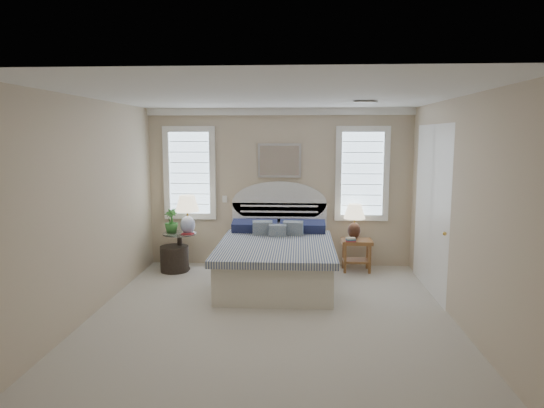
{
  "coord_description": "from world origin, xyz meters",
  "views": [
    {
      "loc": [
        0.35,
        -5.77,
        2.24
      ],
      "look_at": [
        -0.04,
        1.0,
        1.28
      ],
      "focal_mm": 32.0,
      "sensor_mm": 36.0,
      "label": 1
    }
  ],
  "objects_px": {
    "lamp_left": "(187,210)",
    "floor_pot": "(175,259)",
    "lamp_right": "(354,217)",
    "bed": "(276,258)",
    "side_table_left": "(180,247)",
    "nightstand_right": "(357,248)"
  },
  "relations": [
    {
      "from": "bed",
      "to": "lamp_left",
      "type": "height_order",
      "value": "bed"
    },
    {
      "from": "side_table_left",
      "to": "nightstand_right",
      "type": "bearing_deg",
      "value": 1.94
    },
    {
      "from": "floor_pot",
      "to": "lamp_left",
      "type": "height_order",
      "value": "lamp_left"
    },
    {
      "from": "nightstand_right",
      "to": "lamp_left",
      "type": "xyz_separation_m",
      "value": [
        -2.8,
        -0.13,
        0.64
      ]
    },
    {
      "from": "side_table_left",
      "to": "nightstand_right",
      "type": "distance_m",
      "value": 2.95
    },
    {
      "from": "side_table_left",
      "to": "lamp_right",
      "type": "relative_size",
      "value": 1.08
    },
    {
      "from": "bed",
      "to": "lamp_right",
      "type": "relative_size",
      "value": 3.9
    },
    {
      "from": "side_table_left",
      "to": "nightstand_right",
      "type": "height_order",
      "value": "side_table_left"
    },
    {
      "from": "bed",
      "to": "nightstand_right",
      "type": "xyz_separation_m",
      "value": [
        1.3,
        0.69,
        0.0
      ]
    },
    {
      "from": "lamp_left",
      "to": "floor_pot",
      "type": "bearing_deg",
      "value": -163.63
    },
    {
      "from": "side_table_left",
      "to": "floor_pot",
      "type": "xyz_separation_m",
      "value": [
        -0.07,
        -0.09,
        -0.17
      ]
    },
    {
      "from": "bed",
      "to": "side_table_left",
      "type": "distance_m",
      "value": 1.75
    },
    {
      "from": "lamp_left",
      "to": "lamp_right",
      "type": "relative_size",
      "value": 1.1
    },
    {
      "from": "nightstand_right",
      "to": "floor_pot",
      "type": "relative_size",
      "value": 1.14
    },
    {
      "from": "side_table_left",
      "to": "lamp_right",
      "type": "bearing_deg",
      "value": 4.48
    },
    {
      "from": "lamp_left",
      "to": "nightstand_right",
      "type": "bearing_deg",
      "value": 2.56
    },
    {
      "from": "bed",
      "to": "nightstand_right",
      "type": "height_order",
      "value": "bed"
    },
    {
      "from": "lamp_left",
      "to": "lamp_right",
      "type": "xyz_separation_m",
      "value": [
        2.77,
        0.25,
        -0.14
      ]
    },
    {
      "from": "bed",
      "to": "lamp_right",
      "type": "xyz_separation_m",
      "value": [
        1.27,
        0.82,
        0.5
      ]
    },
    {
      "from": "floor_pot",
      "to": "lamp_right",
      "type": "bearing_deg",
      "value": 6.09
    },
    {
      "from": "bed",
      "to": "floor_pot",
      "type": "relative_size",
      "value": 4.88
    },
    {
      "from": "floor_pot",
      "to": "lamp_left",
      "type": "bearing_deg",
      "value": 16.37
    }
  ]
}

